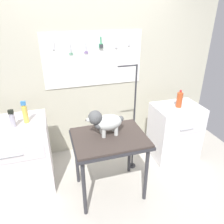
% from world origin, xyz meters
% --- Properties ---
extents(ground, '(4.40, 4.00, 0.04)m').
position_xyz_m(ground, '(0.00, 0.00, -0.02)').
color(ground, '#B9B4A8').
extents(rear_wall_panel, '(4.00, 0.11, 2.30)m').
position_xyz_m(rear_wall_panel, '(0.00, 1.28, 1.16)').
color(rear_wall_panel, '#B9B6A0').
rests_on(rear_wall_panel, ground).
extents(grooming_table, '(0.85, 0.65, 0.81)m').
position_xyz_m(grooming_table, '(-0.02, 0.23, 0.72)').
color(grooming_table, '#2D2D33').
rests_on(grooming_table, ground).
extents(grooming_arm, '(0.29, 0.11, 1.53)m').
position_xyz_m(grooming_arm, '(0.41, 0.57, 0.71)').
color(grooming_arm, '#2D2D33').
rests_on(grooming_arm, ground).
extents(dog, '(0.44, 0.20, 0.32)m').
position_xyz_m(dog, '(-0.06, 0.28, 0.98)').
color(dog, silver).
rests_on(dog, grooming_table).
extents(counter_left, '(0.80, 0.58, 0.94)m').
position_xyz_m(counter_left, '(-1.10, 0.65, 0.47)').
color(counter_left, silver).
rests_on(counter_left, ground).
extents(cabinet_right, '(0.68, 0.54, 0.84)m').
position_xyz_m(cabinet_right, '(1.14, 0.66, 0.42)').
color(cabinet_right, silver).
rests_on(cabinet_right, ground).
extents(spray_bottle_tall, '(0.06, 0.06, 0.21)m').
position_xyz_m(spray_bottle_tall, '(-1.04, 0.54, 1.03)').
color(spray_bottle_tall, '#ACA9B7').
rests_on(spray_bottle_tall, counter_left).
extents(shampoo_bottle, '(0.06, 0.06, 0.26)m').
position_xyz_m(shampoo_bottle, '(-0.91, 0.60, 1.05)').
color(shampoo_bottle, gold).
rests_on(shampoo_bottle, counter_left).
extents(soda_bottle, '(0.08, 0.08, 0.25)m').
position_xyz_m(soda_bottle, '(1.14, 0.65, 0.96)').
color(soda_bottle, '#B44720').
rests_on(soda_bottle, cabinet_right).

